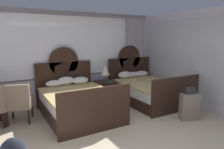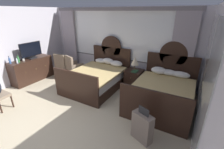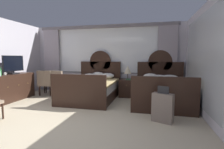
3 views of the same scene
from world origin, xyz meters
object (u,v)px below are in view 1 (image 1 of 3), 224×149
(bed_near_window, at_px, (77,101))
(table_lamp_on_nightstand, at_px, (105,70))
(armchair_by_window_left, at_px, (19,101))
(suitcase_on_floor, at_px, (189,107))
(book_on_nightstand, at_px, (109,81))
(bed_near_mirror, at_px, (148,90))
(nightstand_between_beds, at_px, (105,91))

(bed_near_window, relative_size, table_lamp_on_nightstand, 4.42)
(table_lamp_on_nightstand, relative_size, armchair_by_window_left, 0.53)
(table_lamp_on_nightstand, xyz_separation_m, armchair_by_window_left, (-2.47, -0.42, -0.46))
(bed_near_window, xyz_separation_m, suitcase_on_floor, (2.23, -1.61, -0.04))
(table_lamp_on_nightstand, relative_size, book_on_nightstand, 1.91)
(book_on_nightstand, bearing_deg, bed_near_window, -156.23)
(armchair_by_window_left, distance_m, suitcase_on_floor, 4.00)
(bed_near_mirror, distance_m, armchair_by_window_left, 3.62)
(armchair_by_window_left, bearing_deg, book_on_nightstand, 7.09)
(table_lamp_on_nightstand, bearing_deg, bed_near_window, -151.03)
(book_on_nightstand, bearing_deg, bed_near_mirror, -26.03)
(bed_near_window, xyz_separation_m, nightstand_between_beds, (1.14, 0.64, -0.05))
(suitcase_on_floor, bearing_deg, book_on_nightstand, 115.61)
(nightstand_between_beds, height_order, suitcase_on_floor, suitcase_on_floor)
(bed_near_window, xyz_separation_m, bed_near_mirror, (2.28, 0.00, 0.00))
(bed_near_window, bearing_deg, table_lamp_on_nightstand, 28.97)
(bed_near_window, distance_m, suitcase_on_floor, 2.75)
(table_lamp_on_nightstand, height_order, book_on_nightstand, table_lamp_on_nightstand)
(nightstand_between_beds, relative_size, armchair_by_window_left, 0.67)
(bed_near_mirror, distance_m, nightstand_between_beds, 1.31)
(bed_near_window, xyz_separation_m, armchair_by_window_left, (-1.33, 0.21, 0.15))
(armchair_by_window_left, bearing_deg, bed_near_mirror, -3.38)
(bed_near_window, xyz_separation_m, table_lamp_on_nightstand, (1.15, 0.63, 0.61))
(armchair_by_window_left, bearing_deg, table_lamp_on_nightstand, 9.63)
(book_on_nightstand, relative_size, armchair_by_window_left, 0.28)
(bed_near_mirror, bearing_deg, book_on_nightstand, 153.97)
(table_lamp_on_nightstand, height_order, armchair_by_window_left, table_lamp_on_nightstand)
(nightstand_between_beds, height_order, book_on_nightstand, book_on_nightstand)
(table_lamp_on_nightstand, height_order, suitcase_on_floor, table_lamp_on_nightstand)
(nightstand_between_beds, distance_m, table_lamp_on_nightstand, 0.66)
(table_lamp_on_nightstand, bearing_deg, bed_near_mirror, -29.14)
(bed_near_window, bearing_deg, book_on_nightstand, 23.77)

